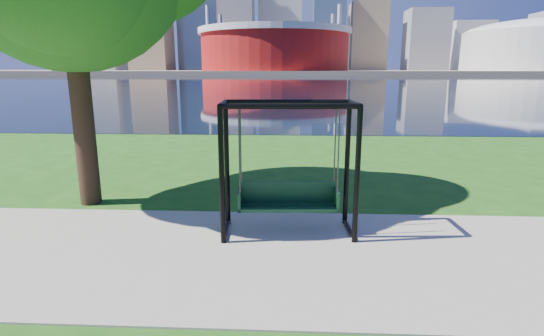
{
  "coord_description": "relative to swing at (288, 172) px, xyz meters",
  "views": [
    {
      "loc": [
        0.54,
        -6.7,
        2.88
      ],
      "look_at": [
        0.21,
        0.0,
        1.31
      ],
      "focal_mm": 28.0,
      "sensor_mm": 36.0,
      "label": 1
    }
  ],
  "objects": [
    {
      "name": "skyline",
      "position": [
        -4.74,
        318.92,
        34.75
      ],
      "size": [
        392.0,
        66.0,
        96.5
      ],
      "color": "gray",
      "rests_on": "far_bank"
    },
    {
      "name": "swing",
      "position": [
        0.0,
        0.0,
        0.0
      ],
      "size": [
        2.36,
        1.14,
        2.36
      ],
      "rotation": [
        0.0,
        0.0,
        0.06
      ],
      "color": "black",
      "rests_on": "ground"
    },
    {
      "name": "river",
      "position": [
        -0.47,
        101.53,
        -1.13
      ],
      "size": [
        900.0,
        180.0,
        0.02
      ],
      "primitive_type": "cube",
      "color": "black",
      "rests_on": "ground"
    },
    {
      "name": "path",
      "position": [
        -0.47,
        -0.97,
        -1.13
      ],
      "size": [
        120.0,
        4.0,
        0.03
      ],
      "primitive_type": "cube",
      "color": "#9E937F",
      "rests_on": "ground"
    },
    {
      "name": "far_bank",
      "position": [
        -0.47,
        305.53,
        -0.14
      ],
      "size": [
        900.0,
        228.0,
        2.0
      ],
      "primitive_type": "cube",
      "color": "#937F60",
      "rests_on": "ground"
    },
    {
      "name": "ground",
      "position": [
        -0.47,
        -0.47,
        -1.14
      ],
      "size": [
        900.0,
        900.0,
        0.0
      ],
      "primitive_type": "plane",
      "color": "#1E5114",
      "rests_on": "ground"
    },
    {
      "name": "stadium",
      "position": [
        -10.47,
        234.53,
        13.09
      ],
      "size": [
        83.0,
        83.0,
        32.0
      ],
      "color": "maroon",
      "rests_on": "far_bank"
    }
  ]
}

